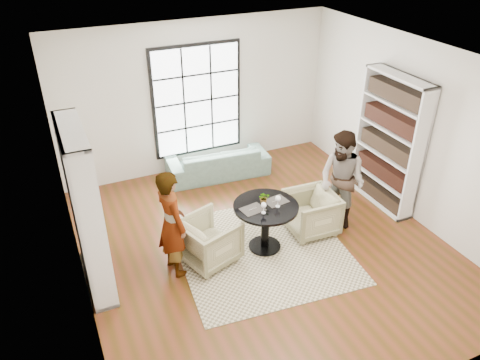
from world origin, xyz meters
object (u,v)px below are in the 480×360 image
armchair_left (209,240)px  wine_glass_left (264,205)px  person_left (172,223)px  pedestal_table (266,217)px  sofa (218,162)px  person_right (342,180)px  armchair_right (311,213)px  flower_centerpiece (264,198)px  wine_glass_right (278,199)px

armchair_left → wine_glass_left: wine_glass_left is taller
wine_glass_left → person_left: bearing=169.4°
pedestal_table → sofa: bearing=85.2°
sofa → person_right: size_ratio=1.19×
armchair_left → armchair_right: (1.80, 0.00, -0.00)m
armchair_right → flower_centerpiece: 1.04m
wine_glass_left → pedestal_table: bearing=52.7°
person_right → wine_glass_left: person_right is taller
armchair_right → person_left: size_ratio=0.47×
wine_glass_left → sofa: bearing=82.9°
person_right → wine_glass_right: 1.31m
pedestal_table → wine_glass_right: 0.40m
sofa → wine_glass_left: wine_glass_left is taller
sofa → wine_glass_left: bearing=87.7°
person_left → person_right: (2.90, 0.00, 0.01)m
pedestal_table → wine_glass_right: wine_glass_right is taller
armchair_left → armchair_right: size_ratio=1.01×
sofa → armchair_left: size_ratio=2.52×
person_left → flower_centerpiece: person_left is taller
armchair_left → person_left: bearing=71.4°
pedestal_table → person_right: person_right is taller
sofa → person_left: person_left is taller
sofa → flower_centerpiece: 2.51m
armchair_left → wine_glass_left: (0.78, -0.25, 0.57)m
armchair_left → pedestal_table: bearing=-114.0°
pedestal_table → flower_centerpiece: (0.00, 0.08, 0.32)m
wine_glass_right → person_right: bearing=8.2°
armchair_right → wine_glass_right: (-0.74, -0.19, 0.58)m
wine_glass_right → sofa: bearing=88.7°
armchair_left → flower_centerpiece: bearing=-109.2°
sofa → armchair_right: 2.51m
armchair_left → person_right: bearing=-108.5°
sofa → armchair_right: size_ratio=2.55×
armchair_left → person_right: (2.35, 0.00, 0.48)m
armchair_left → wine_glass_left: size_ratio=4.35×
armchair_left → sofa: bearing=-43.4°
pedestal_table → person_left: person_left is taller
armchair_left → flower_centerpiece: flower_centerpiece is taller
sofa → person_left: bearing=60.2°
armchair_left → armchair_right: armchair_left is taller
person_left → sofa: bearing=-44.9°
pedestal_table → armchair_left: bearing=174.6°
pedestal_table → wine_glass_left: (-0.12, -0.16, 0.35)m
person_left → wine_glass_right: size_ratio=8.79×
person_left → person_right: person_right is taller
sofa → person_left: 2.98m
armchair_right → wine_glass_left: size_ratio=4.31×
person_right → wine_glass_right: size_ratio=8.88×
person_left → flower_centerpiece: (1.46, -0.01, 0.06)m
armchair_right → person_right: (0.55, 0.00, 0.49)m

